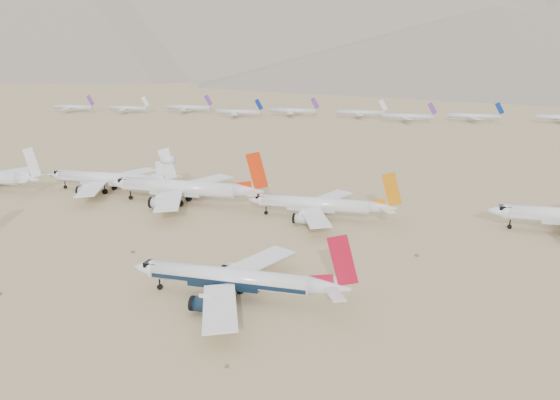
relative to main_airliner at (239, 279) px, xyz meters
name	(u,v)px	position (x,y,z in m)	size (l,w,h in m)	color
ground	(226,289)	(-4.20, 3.75, -4.32)	(7000.00, 7000.00, 0.00)	#988158
main_airliner	(239,279)	(0.00, 0.00, 0.00)	(44.56, 43.52, 15.72)	white
row2_gold_tail	(321,205)	(5.03, 59.14, 0.04)	(43.78, 42.82, 15.59)	white
row2_orange_tail	(186,189)	(-41.18, 63.91, 0.94)	(52.58, 51.44, 18.76)	white
row2_white_trijet	(112,179)	(-73.42, 71.42, 0.67)	(48.62, 47.52, 17.23)	white
distant_storage_row	(314,112)	(-52.86, 322.40, -0.05)	(469.95, 61.34, 13.33)	silver
mountain_range	(451,3)	(65.98, 1651.76, 185.99)	(7354.00, 3024.00, 470.00)	slate
desert_scrub	(23,323)	(-34.57, -20.73, -4.04)	(206.06, 121.67, 0.63)	brown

